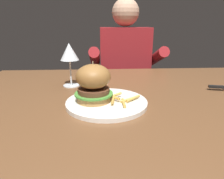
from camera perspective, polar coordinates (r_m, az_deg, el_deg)
name	(u,v)px	position (r m, az deg, el deg)	size (l,w,h in m)	color
dining_table	(127,115)	(0.79, 4.22, -7.37)	(1.37, 0.98, 0.74)	brown
main_plate	(107,103)	(0.68, -1.53, -3.77)	(0.28, 0.28, 0.01)	white
burger_sandwich	(93,83)	(0.66, -5.32, 1.88)	(0.13, 0.13, 0.13)	#B78447
fries_pile	(121,99)	(0.67, 2.69, -2.69)	(0.12, 0.11, 0.02)	#EABC5B
wine_glass	(69,53)	(0.88, -12.08, 10.03)	(0.08, 0.08, 0.19)	silver
diner_person	(124,84)	(1.55, 3.52, 1.69)	(0.51, 0.36, 1.18)	#282833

